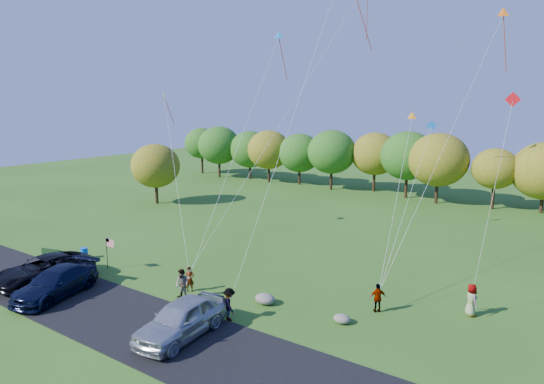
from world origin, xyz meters
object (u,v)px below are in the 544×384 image
at_px(minivan_navy, 56,283).
at_px(flyer_d, 378,298).
at_px(flyer_a, 190,279).
at_px(park_bench, 53,255).
at_px(flyer_c, 229,304).
at_px(flyer_e, 471,300).
at_px(minivan_silver, 181,319).
at_px(minivan_dark, 44,270).
at_px(trash_barrel, 84,253).
at_px(flyer_b, 182,284).

distance_m(minivan_navy, flyer_d, 19.16).
bearing_deg(flyer_a, park_bench, 154.10).
xyz_separation_m(flyer_a, park_bench, (-12.36, -1.71, -0.26)).
relative_size(flyer_c, flyer_e, 0.99).
distance_m(minivan_silver, flyer_d, 10.92).
xyz_separation_m(minivan_dark, park_bench, (-3.60, 2.72, -0.39)).
height_order(flyer_a, flyer_e, flyer_e).
xyz_separation_m(minivan_silver, flyer_c, (0.69, 2.90, -0.10)).
bearing_deg(park_bench, flyer_e, 0.38).
relative_size(minivan_navy, flyer_e, 3.18).
bearing_deg(flyer_d, flyer_c, 1.64).
bearing_deg(flyer_c, trash_barrel, 28.09).
bearing_deg(flyer_a, minivan_dark, 173.03).
xyz_separation_m(flyer_d, flyer_e, (4.40, 2.51, 0.08)).
distance_m(minivan_silver, flyer_b, 4.92).
relative_size(flyer_e, park_bench, 1.03).
distance_m(minivan_silver, flyer_e, 15.75).
relative_size(flyer_b, trash_barrel, 2.27).
height_order(minivan_silver, flyer_a, minivan_silver).
height_order(flyer_b, park_bench, flyer_b).
bearing_deg(trash_barrel, minivan_silver, -17.27).
height_order(minivan_silver, park_bench, minivan_silver).
height_order(flyer_a, trash_barrel, flyer_a).
distance_m(minivan_silver, flyer_c, 2.98).
relative_size(minivan_dark, flyer_d, 3.75).
height_order(minivan_navy, flyer_b, flyer_b).
xyz_separation_m(minivan_dark, flyer_d, (19.56, 8.33, -0.09)).
distance_m(flyer_b, park_bench, 12.86).
bearing_deg(minivan_silver, trash_barrel, 157.48).
xyz_separation_m(flyer_c, flyer_e, (10.56, 8.12, 0.01)).
bearing_deg(flyer_b, trash_barrel, 175.95).
relative_size(flyer_c, flyer_d, 1.09).
height_order(flyer_b, flyer_e, flyer_b).
distance_m(flyer_b, flyer_e, 16.54).
bearing_deg(flyer_c, park_bench, 34.63).
xyz_separation_m(flyer_b, flyer_c, (4.17, -0.59, -0.02)).
height_order(flyer_b, flyer_c, flyer_b).
relative_size(flyer_d, park_bench, 0.93).
relative_size(minivan_silver, flyer_a, 3.49).
distance_m(flyer_a, flyer_b, 1.22).
relative_size(flyer_a, flyer_d, 0.96).
bearing_deg(trash_barrel, flyer_d, 9.81).
bearing_deg(flyer_a, minivan_silver, -83.04).
relative_size(minivan_dark, flyer_e, 3.41).
height_order(minivan_dark, flyer_c, flyer_c).
height_order(flyer_e, trash_barrel, flyer_e).
bearing_deg(flyer_d, minivan_navy, -11.96).
height_order(minivan_dark, minivan_navy, minivan_dark).
relative_size(flyer_b, flyer_c, 1.02).
height_order(minivan_silver, flyer_b, minivan_silver).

